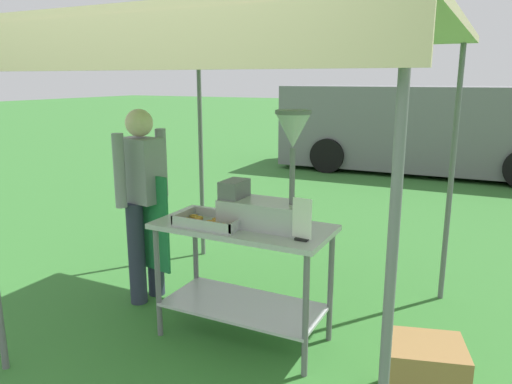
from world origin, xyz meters
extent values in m
plane|color=#33702D|center=(0.00, 6.00, 0.00)|extent=(70.00, 70.00, 0.00)
cylinder|color=slate|center=(1.27, -0.09, 1.05)|extent=(0.04, 0.04, 2.11)
cylinder|color=slate|center=(-1.14, 2.29, 1.05)|extent=(0.04, 0.04, 2.11)
cylinder|color=slate|center=(1.27, 2.29, 1.05)|extent=(0.04, 0.04, 2.11)
cube|color=#CCB78E|center=(0.07, 1.10, 2.13)|extent=(2.61, 2.58, 0.05)
cube|color=#CCB78E|center=(0.07, -0.18, 2.00)|extent=(2.61, 0.02, 0.24)
cube|color=#B7B7BC|center=(0.07, 0.95, 0.84)|extent=(1.23, 0.59, 0.04)
cube|color=#B7B7BC|center=(0.07, 0.95, 0.25)|extent=(1.13, 0.54, 0.02)
cylinder|color=slate|center=(-0.50, 0.71, 0.41)|extent=(0.04, 0.04, 0.82)
cylinder|color=slate|center=(0.63, 0.71, 0.41)|extent=(0.04, 0.04, 0.82)
cylinder|color=slate|center=(-0.50, 1.20, 0.41)|extent=(0.04, 0.04, 0.82)
cylinder|color=slate|center=(0.63, 1.20, 0.41)|extent=(0.04, 0.04, 0.82)
cube|color=#B7B7BC|center=(-0.12, 0.84, 0.87)|extent=(0.46, 0.29, 0.01)
cube|color=#B7B7BC|center=(-0.12, 0.70, 0.90)|extent=(0.46, 0.01, 0.06)
cube|color=#B7B7BC|center=(-0.12, 0.98, 0.90)|extent=(0.46, 0.01, 0.06)
cube|color=#B7B7BC|center=(-0.35, 0.84, 0.90)|extent=(0.01, 0.29, 0.06)
cube|color=#B7B7BC|center=(0.10, 0.84, 0.90)|extent=(0.01, 0.29, 0.06)
torus|color=gold|center=(-0.19, 0.78, 0.88)|extent=(0.09, 0.09, 0.02)
torus|color=gold|center=(-0.31, 0.91, 0.88)|extent=(0.09, 0.09, 0.02)
torus|color=gold|center=(-0.02, 0.86, 0.88)|extent=(0.09, 0.09, 0.02)
torus|color=gold|center=(-0.26, 0.89, 0.88)|extent=(0.09, 0.09, 0.02)
torus|color=gold|center=(0.02, 0.76, 0.88)|extent=(0.07, 0.07, 0.02)
torus|color=gold|center=(-0.04, 0.76, 0.88)|extent=(0.09, 0.09, 0.02)
torus|color=gold|center=(0.05, 0.82, 0.88)|extent=(0.07, 0.07, 0.02)
torus|color=gold|center=(0.02, 0.89, 0.88)|extent=(0.07, 0.07, 0.02)
torus|color=gold|center=(-0.12, 0.91, 0.88)|extent=(0.08, 0.08, 0.02)
torus|color=gold|center=(-0.13, 0.83, 0.88)|extent=(0.07, 0.07, 0.02)
torus|color=gold|center=(-0.07, 0.85, 0.88)|extent=(0.06, 0.06, 0.02)
torus|color=gold|center=(-0.12, 0.78, 0.88)|extent=(0.08, 0.08, 0.02)
torus|color=gold|center=(-0.31, 0.81, 0.88)|extent=(0.09, 0.09, 0.02)
cube|color=#B7B7BC|center=(0.20, 0.97, 0.95)|extent=(0.56, 0.28, 0.18)
cube|color=slate|center=(-0.01, 0.97, 1.10)|extent=(0.14, 0.22, 0.12)
cylinder|color=slate|center=(0.42, 0.97, 1.23)|extent=(0.04, 0.04, 0.37)
cone|color=#B7B7BC|center=(0.42, 0.97, 1.52)|extent=(0.22, 0.22, 0.22)
cylinder|color=slate|center=(0.42, 0.97, 1.64)|extent=(0.23, 0.23, 0.02)
cube|color=black|center=(0.55, 0.82, 0.87)|extent=(0.08, 0.05, 0.02)
cube|color=white|center=(0.55, 0.82, 1.00)|extent=(0.13, 0.02, 0.25)
cylinder|color=#2D3347|center=(-0.96, 1.26, 0.43)|extent=(0.14, 0.14, 0.86)
cylinder|color=#2D3347|center=(-1.00, 1.07, 0.43)|extent=(0.14, 0.14, 0.86)
cube|color=gray|center=(-0.98, 1.17, 1.12)|extent=(0.37, 0.27, 0.52)
cube|color=#237F47|center=(-0.86, 1.15, 0.69)|extent=(0.32, 0.07, 0.80)
cylinder|color=gray|center=(-0.94, 1.38, 1.15)|extent=(0.10, 0.10, 0.58)
cylinder|color=gray|center=(-1.02, 0.95, 1.15)|extent=(0.10, 0.10, 0.58)
sphere|color=beige|center=(-0.98, 1.17, 1.50)|extent=(0.22, 0.22, 0.22)
cube|color=olive|center=(1.34, 0.77, 0.19)|extent=(0.52, 0.47, 0.38)
cube|color=slate|center=(0.25, 8.37, 0.89)|extent=(5.65, 2.05, 1.60)
cube|color=#1E2833|center=(-1.93, 8.31, 1.29)|extent=(0.14, 1.62, 0.70)
cylinder|color=black|center=(-1.46, 7.39, 0.34)|extent=(0.69, 0.26, 0.68)
cylinder|color=black|center=(-1.51, 9.25, 0.34)|extent=(0.69, 0.26, 0.68)
camera|label=1|loc=(1.60, -1.91, 1.85)|focal=34.35mm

